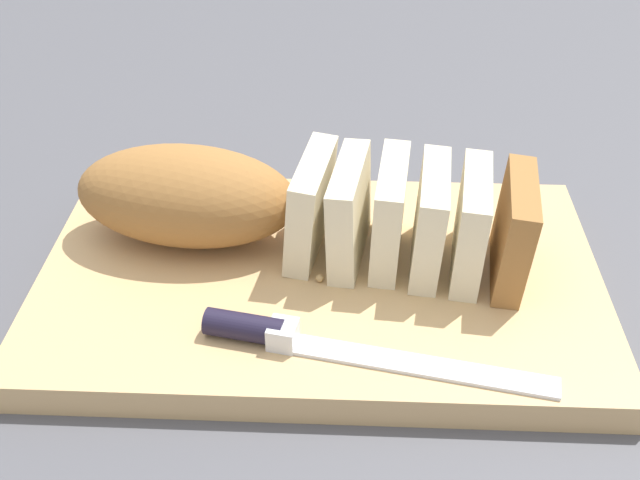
# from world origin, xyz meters

# --- Properties ---
(ground_plane) EXTENTS (3.00, 3.00, 0.00)m
(ground_plane) POSITION_xyz_m (0.00, 0.00, 0.00)
(ground_plane) COLOR #4C4C51
(cutting_board) EXTENTS (0.46, 0.29, 0.03)m
(cutting_board) POSITION_xyz_m (0.00, 0.00, 0.01)
(cutting_board) COLOR tan
(cutting_board) RESTS_ON ground_plane
(bread_loaf) EXTENTS (0.38, 0.15, 0.08)m
(bread_loaf) POSITION_xyz_m (-0.04, 0.03, 0.07)
(bread_loaf) COLOR #996633
(bread_loaf) RESTS_ON cutting_board
(bread_knife) EXTENTS (0.25, 0.07, 0.02)m
(bread_knife) POSITION_xyz_m (-0.02, -0.09, 0.03)
(bread_knife) COLOR silver
(bread_knife) RESTS_ON cutting_board
(crumb_near_knife) EXTENTS (0.01, 0.01, 0.01)m
(crumb_near_knife) POSITION_xyz_m (0.00, -0.01, 0.03)
(crumb_near_knife) COLOR tan
(crumb_near_knife) RESTS_ON cutting_board
(crumb_near_loaf) EXTENTS (0.00, 0.00, 0.00)m
(crumb_near_loaf) POSITION_xyz_m (0.03, -0.00, 0.03)
(crumb_near_loaf) COLOR tan
(crumb_near_loaf) RESTS_ON cutting_board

